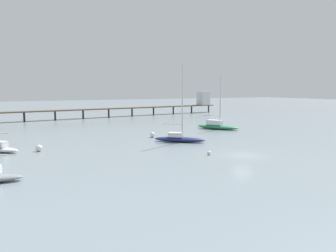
% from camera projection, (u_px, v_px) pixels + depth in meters
% --- Properties ---
extents(ground_plane, '(400.00, 400.00, 0.00)m').
position_uv_depth(ground_plane, '(242.00, 155.00, 39.69)').
color(ground_plane, gray).
extents(pier, '(78.55, 10.87, 7.35)m').
position_uv_depth(pier, '(153.00, 104.00, 100.43)').
color(pier, brown).
rests_on(pier, ground_plane).
extents(sailboat_navy, '(7.44, 6.71, 12.17)m').
position_uv_depth(sailboat_navy, '(179.00, 137.00, 49.53)').
color(sailboat_navy, navy).
rests_on(sailboat_navy, ground_plane).
extents(sailboat_green, '(6.77, 9.06, 11.36)m').
position_uv_depth(sailboat_green, '(217.00, 125.00, 65.26)').
color(sailboat_green, '#287F4C').
rests_on(sailboat_green, ground_plane).
extents(mooring_buoy_mid, '(0.88, 0.88, 0.88)m').
position_uv_depth(mooring_buoy_mid, '(152.00, 135.00, 54.28)').
color(mooring_buoy_mid, silver).
rests_on(mooring_buoy_mid, ground_plane).
extents(mooring_buoy_inner, '(0.90, 0.90, 0.90)m').
position_uv_depth(mooring_buoy_inner, '(39.00, 148.00, 42.11)').
color(mooring_buoy_inner, silver).
rests_on(mooring_buoy_inner, ground_plane).
extents(mooring_buoy_far, '(0.51, 0.51, 0.51)m').
position_uv_depth(mooring_buoy_far, '(209.00, 153.00, 39.90)').
color(mooring_buoy_far, silver).
rests_on(mooring_buoy_far, ground_plane).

